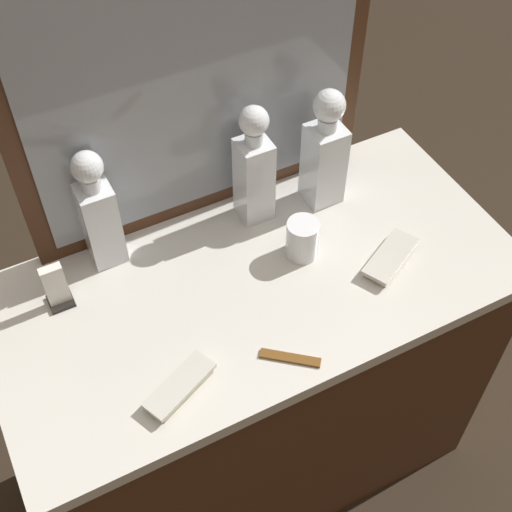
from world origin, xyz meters
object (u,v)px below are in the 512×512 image
object	(u,v)px
crystal_decanter_far_left	(254,174)
silver_brush_right	(390,258)
crystal_decanter_front	(324,157)
silver_brush_rear	(180,387)
crystal_tumbler_front	(302,240)
napkin_holder	(56,288)
crystal_decanter_right	(100,218)
tortoiseshell_comb	(290,358)

from	to	relation	value
crystal_decanter_far_left	silver_brush_right	distance (m)	0.35
crystal_decanter_front	silver_brush_rear	bearing A→B (deg)	-146.96
crystal_tumbler_front	napkin_holder	world-z (taller)	napkin_holder
crystal_decanter_right	silver_brush_rear	bearing A→B (deg)	-88.87
crystal_decanter_far_left	silver_brush_rear	size ratio (longest dim) A/B	1.88
crystal_decanter_far_left	silver_brush_right	size ratio (longest dim) A/B	1.84
crystal_decanter_front	napkin_holder	bearing A→B (deg)	-178.10
crystal_decanter_front	silver_brush_rear	xyz separation A→B (m)	(-0.50, -0.32, -0.11)
crystal_decanter_front	crystal_decanter_right	bearing A→B (deg)	173.85
tortoiseshell_comb	crystal_decanter_far_left	bearing A→B (deg)	72.91
silver_brush_right	napkin_holder	size ratio (longest dim) A/B	1.48
crystal_decanter_far_left	tortoiseshell_comb	bearing A→B (deg)	-107.09
crystal_tumbler_front	silver_brush_rear	size ratio (longest dim) A/B	0.58
silver_brush_right	tortoiseshell_comb	size ratio (longest dim) A/B	1.55
crystal_decanter_far_left	silver_brush_right	bearing A→B (deg)	-53.94
silver_brush_right	silver_brush_rear	bearing A→B (deg)	-171.20
silver_brush_right	crystal_decanter_far_left	bearing A→B (deg)	126.06
crystal_decanter_far_left	napkin_holder	size ratio (longest dim) A/B	2.72
crystal_decanter_far_left	crystal_tumbler_front	bearing A→B (deg)	-76.82
napkin_holder	silver_brush_right	bearing A→B (deg)	-18.39
napkin_holder	crystal_decanter_far_left	bearing A→B (deg)	5.39
crystal_decanter_front	crystal_tumbler_front	xyz separation A→B (m)	(-0.13, -0.13, -0.08)
crystal_decanter_right	crystal_decanter_front	bearing A→B (deg)	-6.15
tortoiseshell_comb	crystal_decanter_front	bearing A→B (deg)	51.86
silver_brush_rear	tortoiseshell_comb	bearing A→B (deg)	-8.94
crystal_decanter_front	tortoiseshell_comb	world-z (taller)	crystal_decanter_front
silver_brush_rear	napkin_holder	bearing A→B (deg)	114.42
crystal_tumbler_front	silver_brush_right	bearing A→B (deg)	-34.98
crystal_decanter_far_left	tortoiseshell_comb	world-z (taller)	crystal_decanter_far_left
crystal_decanter_right	napkin_holder	world-z (taller)	crystal_decanter_right
silver_brush_right	silver_brush_rear	distance (m)	0.53
crystal_decanter_front	silver_brush_rear	distance (m)	0.60
silver_brush_right	crystal_decanter_front	bearing A→B (deg)	96.98
napkin_holder	tortoiseshell_comb	bearing A→B (deg)	-43.55
crystal_decanter_right	crystal_decanter_front	distance (m)	0.51
crystal_decanter_front	silver_brush_right	xyz separation A→B (m)	(0.03, -0.24, -0.11)
tortoiseshell_comb	napkin_holder	xyz separation A→B (m)	(-0.35, 0.34, 0.04)
crystal_decanter_right	napkin_holder	xyz separation A→B (m)	(-0.13, -0.08, -0.07)
silver_brush_right	crystal_decanter_right	bearing A→B (deg)	151.00
crystal_decanter_far_left	napkin_holder	xyz separation A→B (m)	(-0.47, -0.04, -0.07)
napkin_holder	crystal_decanter_right	bearing A→B (deg)	30.17
silver_brush_rear	napkin_holder	world-z (taller)	napkin_holder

